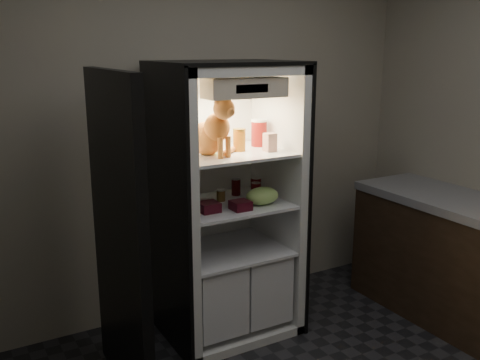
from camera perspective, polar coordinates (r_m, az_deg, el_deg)
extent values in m
plane|color=#A49D88|center=(3.93, -4.59, 5.04)|extent=(3.60, 0.00, 3.60)
cube|color=white|center=(3.91, -3.65, -1.38)|extent=(0.85, 0.06, 1.85)
cube|color=white|center=(3.47, -7.18, -3.45)|extent=(0.06, 0.70, 1.85)
cube|color=white|center=(3.83, 3.79, -1.71)|extent=(0.06, 0.70, 1.85)
cube|color=white|center=(3.48, -1.51, 11.71)|extent=(0.85, 0.70, 0.06)
cube|color=white|center=(3.98, -1.34, -15.00)|extent=(0.85, 0.70, 0.06)
cube|color=black|center=(3.45, -7.82, -3.55)|extent=(0.02, 0.72, 1.87)
cube|color=black|center=(3.85, 4.32, -1.62)|extent=(0.02, 0.72, 1.87)
cube|color=black|center=(3.48, -1.52, 12.40)|extent=(0.90, 0.72, 0.02)
cube|color=white|center=(3.52, -1.22, 2.88)|extent=(0.73, 0.62, 0.02)
cube|color=white|center=(3.60, -1.19, -2.59)|extent=(0.73, 0.62, 0.02)
cube|color=white|center=(3.74, -3.56, -11.52)|extent=(0.34, 0.58, 0.48)
cube|color=white|center=(3.89, 1.15, -10.44)|extent=(0.34, 0.58, 0.48)
cube|color=white|center=(3.71, -1.17, -7.48)|extent=(0.73, 0.62, 0.02)
cube|color=beige|center=(3.28, 0.51, 9.82)|extent=(0.52, 0.18, 0.12)
cube|color=black|center=(3.21, 1.29, 9.72)|extent=(0.22, 0.01, 0.05)
cube|color=black|center=(3.04, -12.77, -6.27)|extent=(0.07, 0.87, 1.85)
cube|color=white|center=(3.13, -12.05, -13.07)|extent=(0.07, 0.64, 0.12)
cube|color=white|center=(2.94, -12.54, -4.35)|extent=(0.07, 0.64, 0.12)
ellipsoid|color=#BF4E18|center=(3.43, -3.59, 4.44)|extent=(0.26, 0.30, 0.21)
ellipsoid|color=#BF4E18|center=(3.34, -2.47, 5.62)|extent=(0.20, 0.19, 0.18)
sphere|color=#BB6724|center=(3.27, -1.72, 7.61)|extent=(0.16, 0.16, 0.13)
sphere|color=#BB6724|center=(3.23, -1.05, 7.27)|extent=(0.07, 0.07, 0.06)
cone|color=#BB6724|center=(3.25, -2.39, 8.73)|extent=(0.06, 0.06, 0.06)
cone|color=#BB6724|center=(3.30, -1.32, 8.83)|extent=(0.06, 0.06, 0.06)
cylinder|color=#BF4E18|center=(3.29, -2.11, 3.42)|extent=(0.03, 0.03, 0.13)
cylinder|color=#BF4E18|center=(3.33, -1.28, 3.57)|extent=(0.03, 0.03, 0.13)
cylinder|color=#BF4E18|center=(3.45, -1.16, 3.12)|extent=(0.21, 0.18, 0.03)
cylinder|color=green|center=(3.55, -2.88, 4.41)|extent=(0.06, 0.06, 0.16)
cylinder|color=green|center=(3.54, -2.90, 5.77)|extent=(0.07, 0.07, 0.01)
cylinder|color=white|center=(3.64, -1.99, 4.36)|extent=(0.10, 0.10, 0.12)
cylinder|color=blue|center=(3.63, -2.00, 5.44)|extent=(0.10, 0.10, 0.02)
cylinder|color=maroon|center=(3.53, -0.08, 4.18)|extent=(0.08, 0.08, 0.13)
cylinder|color=#B48B30|center=(3.52, -0.08, 5.38)|extent=(0.08, 0.08, 0.01)
cylinder|color=maroon|center=(3.71, 2.04, 4.94)|extent=(0.11, 0.11, 0.17)
cylinder|color=white|center=(3.69, 2.05, 6.37)|extent=(0.11, 0.11, 0.01)
cube|color=white|center=(3.52, 3.21, 4.03)|extent=(0.07, 0.07, 0.12)
cylinder|color=black|center=(3.77, -0.43, -0.77)|extent=(0.06, 0.06, 0.11)
cylinder|color=#B2B2B2|center=(3.76, -0.43, 0.10)|extent=(0.06, 0.06, 0.00)
cylinder|color=black|center=(3.74, 1.70, -0.78)|extent=(0.07, 0.07, 0.13)
cylinder|color=#B2B2B2|center=(3.72, 1.71, 0.22)|extent=(0.07, 0.07, 0.00)
cylinder|color=black|center=(3.68, 1.72, -1.18)|extent=(0.06, 0.06, 0.11)
cylinder|color=#B2B2B2|center=(3.66, 1.72, -0.30)|extent=(0.06, 0.06, 0.00)
cylinder|color=brown|center=(3.63, -2.05, -1.69)|extent=(0.06, 0.06, 0.07)
cylinder|color=#B2B2B2|center=(3.62, -2.05, -1.06)|extent=(0.06, 0.06, 0.01)
ellipsoid|color=#A5D262|center=(3.55, 2.39, -1.70)|extent=(0.23, 0.17, 0.12)
cube|color=#4A0C1A|center=(3.40, -3.35, -2.90)|extent=(0.12, 0.12, 0.06)
cube|color=#4A0C1A|center=(3.44, 0.05, -2.72)|extent=(0.12, 0.12, 0.06)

